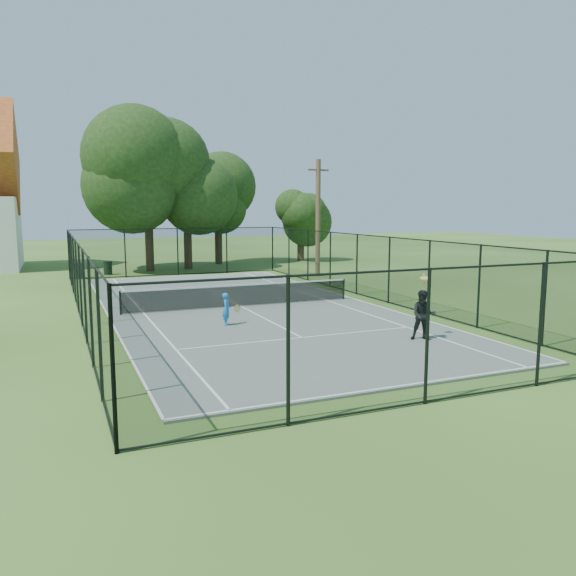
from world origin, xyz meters
name	(u,v)px	position (x,y,z in m)	size (l,w,h in m)	color
ground	(241,308)	(0.00, 0.00, 0.00)	(120.00, 120.00, 0.00)	#324D1A
tennis_court	(241,307)	(0.00, 0.00, 0.03)	(11.00, 24.00, 0.06)	slate
tennis_net	(241,294)	(0.00, 0.00, 0.58)	(10.08, 0.08, 0.95)	black
fence	(241,273)	(0.00, 0.00, 1.50)	(13.10, 26.10, 3.00)	black
tree_near_left	(147,187)	(-1.28, 16.07, 5.68)	(7.08, 7.08, 9.23)	#332114
tree_near_mid	(187,206)	(1.42, 16.35, 4.42)	(5.49, 5.49, 7.18)	#332114
tree_near_right	(218,201)	(4.42, 19.11, 4.76)	(5.43, 5.43, 7.49)	#332114
tree_far_right	(301,218)	(11.30, 19.03, 3.46)	(4.23, 4.23, 5.59)	#332114
trash_bin_left	(79,271)	(-5.97, 13.69, 0.47)	(0.58, 0.58, 0.93)	black
trash_bin_right	(108,268)	(-4.15, 14.92, 0.44)	(0.58, 0.58, 0.88)	black
utility_pole	(318,217)	(8.00, 9.00, 3.68)	(1.40, 0.30, 7.23)	#4C3823
player_blue	(227,309)	(-1.68, -3.53, 0.65)	(0.81, 0.51, 1.18)	#187ECE
player_black	(423,315)	(3.45, -8.17, 0.87)	(0.98, 0.98, 2.07)	black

